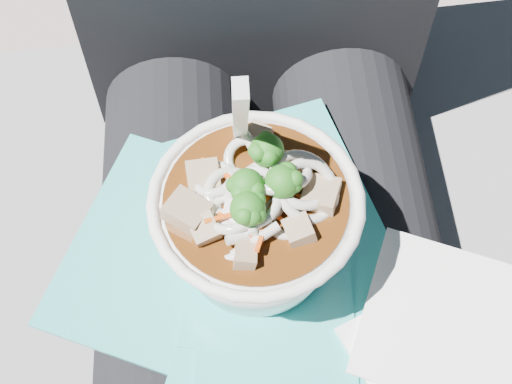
{
  "coord_description": "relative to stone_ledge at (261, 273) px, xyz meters",
  "views": [
    {
      "loc": [
        -0.03,
        -0.24,
        1.11
      ],
      "look_at": [
        -0.02,
        0.01,
        0.68
      ],
      "focal_mm": 50.0,
      "sensor_mm": 36.0,
      "label": 1
    }
  ],
  "objects": [
    {
      "name": "stone_ledge",
      "position": [
        0.0,
        0.0,
        0.0
      ],
      "size": [
        1.03,
        0.57,
        0.43
      ],
      "primitive_type": "cube",
      "rotation": [
        0.0,
        0.0,
        0.07
      ],
      "color": "slate",
      "rests_on": "ground"
    },
    {
      "name": "lap",
      "position": [
        0.0,
        -0.15,
        0.29
      ],
      "size": [
        0.32,
        0.48,
        0.14
      ],
      "color": "black",
      "rests_on": "stone_ledge"
    },
    {
      "name": "person_body",
      "position": [
        0.0,
        -0.06,
        0.32
      ],
      "size": [
        0.34,
        0.94,
        0.98
      ],
      "color": "black",
      "rests_on": "ground"
    },
    {
      "name": "plastic_bag",
      "position": [
        -0.02,
        -0.17,
        0.36
      ],
      "size": [
        0.33,
        0.31,
        0.01
      ],
      "color": "teal",
      "rests_on": "lap"
    },
    {
      "name": "udon_bowl",
      "position": [
        -0.02,
        -0.14,
        0.43
      ],
      "size": [
        0.16,
        0.16,
        0.2
      ],
      "color": "white",
      "rests_on": "plastic_bag"
    },
    {
      "name": "napkins",
      "position": [
        0.12,
        -0.23,
        0.38
      ],
      "size": [
        0.17,
        0.19,
        0.01
      ],
      "color": "white",
      "rests_on": "plastic_bag"
    }
  ]
}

